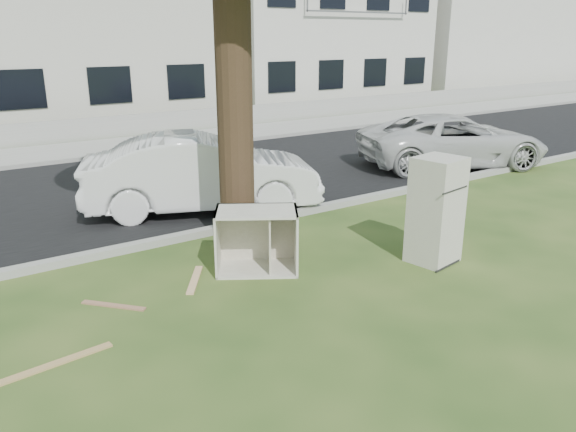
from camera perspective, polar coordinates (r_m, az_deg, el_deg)
ground at (r=7.84m, az=4.08°, el=-6.05°), size 120.00×120.00×0.00m
road at (r=12.83m, az=-12.77°, el=3.12°), size 120.00×7.00×0.01m
kerb_near at (r=9.74m, az=-4.87°, el=-1.21°), size 120.00×0.18×0.12m
kerb_far at (r=16.11m, az=-17.55°, el=5.68°), size 120.00×0.18×0.12m
sidewalk at (r=17.48m, az=-19.00°, el=6.46°), size 120.00×2.80×0.01m
low_wall at (r=18.95m, az=-20.46°, el=8.19°), size 120.00×0.15×0.70m
townhouse_center at (r=23.53m, az=-24.57°, el=17.70°), size 11.22×8.16×7.44m
townhouse_right at (r=28.38m, az=1.25°, el=18.37°), size 10.20×8.16×6.84m
filler_right at (r=38.55m, az=18.77°, el=17.02°), size 16.00×9.00×6.40m
fridge at (r=8.33m, az=14.79°, el=0.54°), size 0.73×0.69×1.55m
cabinet at (r=7.87m, az=-3.19°, el=-2.47°), size 1.33×1.19×0.88m
plank_a at (r=6.32m, az=-22.48°, el=-13.66°), size 1.16×0.21×0.02m
plank_b at (r=7.30m, az=-17.31°, el=-8.67°), size 0.62×0.69×0.02m
plank_c at (r=7.77m, az=-9.46°, el=-6.40°), size 0.58×0.80×0.02m
car_center at (r=10.66m, az=-8.72°, el=4.34°), size 4.61×3.02×1.43m
car_right at (r=14.84m, az=16.44°, el=7.36°), size 5.16×3.74×1.31m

